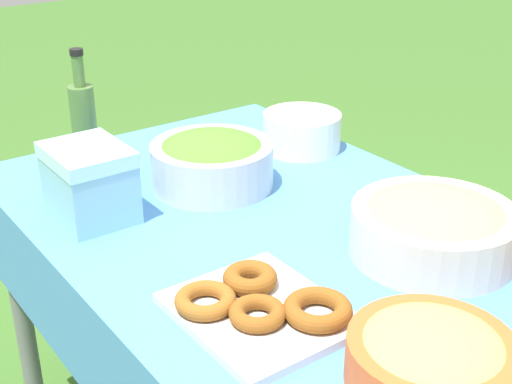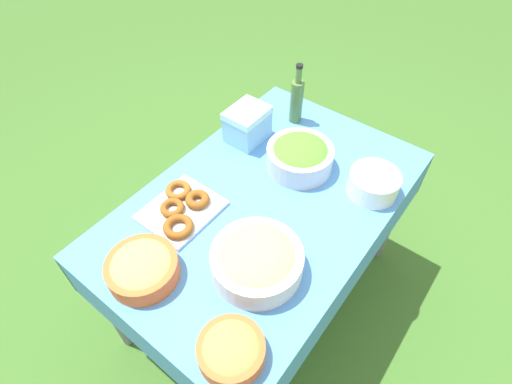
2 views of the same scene
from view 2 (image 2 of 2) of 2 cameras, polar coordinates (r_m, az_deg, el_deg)
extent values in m
plane|color=#3D6B28|center=(2.24, 0.98, -14.27)|extent=(14.00, 14.00, 0.00)
cube|color=#4C8CD1|center=(1.60, 1.32, -1.42)|extent=(1.35, 0.88, 0.02)
cube|color=#4C8CD1|center=(1.60, 14.02, -11.46)|extent=(1.35, 0.01, 0.22)
cube|color=#4C8CD1|center=(1.90, -9.26, 2.25)|extent=(1.35, 0.01, 0.22)
cube|color=#4C8CD1|center=(1.48, -15.51, -20.38)|extent=(0.01, 0.88, 0.22)
cube|color=#4C8CD1|center=(2.12, 12.27, 7.43)|extent=(0.01, 0.88, 0.22)
cylinder|color=slate|center=(2.19, 19.02, -2.85)|extent=(0.05, 0.05, 0.76)
cylinder|color=slate|center=(1.90, -20.34, -15.01)|extent=(0.05, 0.05, 0.76)
cylinder|color=slate|center=(2.39, 2.74, 5.62)|extent=(0.05, 0.05, 0.76)
cylinder|color=silver|center=(1.70, 6.24, 4.87)|extent=(0.28, 0.28, 0.10)
ellipsoid|color=#51892D|center=(1.68, 6.34, 5.79)|extent=(0.25, 0.25, 0.07)
cylinder|color=silver|center=(1.37, 0.12, -9.95)|extent=(0.31, 0.31, 0.10)
ellipsoid|color=tan|center=(1.34, 0.13, -9.19)|extent=(0.28, 0.28, 0.07)
cube|color=silver|center=(1.58, -10.58, -2.58)|extent=(0.29, 0.24, 0.02)
torus|color=brown|center=(1.56, -11.89, -2.23)|extent=(0.12, 0.12, 0.03)
torus|color=brown|center=(1.50, -11.04, -4.87)|extent=(0.16, 0.16, 0.03)
torus|color=brown|center=(1.57, -8.37, -1.05)|extent=(0.10, 0.10, 0.03)
torus|color=#93561E|center=(1.62, -11.06, 0.28)|extent=(0.14, 0.14, 0.03)
cylinder|color=white|center=(1.69, 16.14, 0.21)|extent=(0.20, 0.20, 0.01)
cylinder|color=white|center=(1.68, 16.22, 0.48)|extent=(0.20, 0.20, 0.01)
cylinder|color=white|center=(1.67, 16.31, 0.76)|extent=(0.20, 0.20, 0.01)
cylinder|color=white|center=(1.66, 16.39, 1.04)|extent=(0.20, 0.20, 0.01)
cylinder|color=white|center=(1.65, 16.48, 1.33)|extent=(0.20, 0.20, 0.01)
cylinder|color=white|center=(1.65, 16.57, 1.61)|extent=(0.20, 0.20, 0.01)
cylinder|color=white|center=(1.64, 16.66, 1.90)|extent=(0.20, 0.20, 0.01)
cylinder|color=white|center=(1.63, 16.75, 2.19)|extent=(0.20, 0.20, 0.01)
cylinder|color=#4C7238|center=(1.92, 5.79, 12.67)|extent=(0.06, 0.06, 0.21)
cylinder|color=#4C7238|center=(1.84, 6.13, 16.26)|extent=(0.03, 0.03, 0.07)
cylinder|color=black|center=(1.82, 6.25, 17.45)|extent=(0.03, 0.03, 0.02)
cylinder|color=#E05B28|center=(1.42, -15.87, -10.55)|extent=(0.24, 0.24, 0.08)
ellipsoid|color=#ADCC59|center=(1.40, -16.08, -10.03)|extent=(0.21, 0.21, 0.07)
cylinder|color=#E05B28|center=(1.25, -3.57, -21.70)|extent=(0.20, 0.20, 0.06)
ellipsoid|color=olive|center=(1.24, -3.61, -21.37)|extent=(0.18, 0.18, 0.06)
cube|color=#8CC6E5|center=(1.83, -1.24, 9.25)|extent=(0.18, 0.15, 0.13)
cube|color=#BAF4FF|center=(1.78, -1.28, 11.23)|extent=(0.19, 0.15, 0.03)
camera|label=1|loc=(1.52, -55.07, 6.89)|focal=50.00mm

